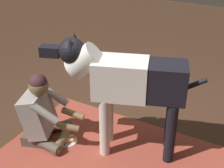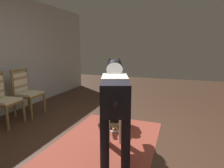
{
  "view_description": "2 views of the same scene",
  "coord_description": "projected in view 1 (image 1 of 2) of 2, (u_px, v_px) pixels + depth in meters",
  "views": [
    {
      "loc": [
        -1.31,
        2.58,
        2.24
      ],
      "look_at": [
        0.04,
        0.15,
        0.74
      ],
      "focal_mm": 49.59,
      "sensor_mm": 36.0,
      "label": 1
    },
    {
      "loc": [
        -2.44,
        -0.61,
        1.42
      ],
      "look_at": [
        0.39,
        0.41,
        0.84
      ],
      "focal_mm": 29.96,
      "sensor_mm": 36.0,
      "label": 2
    }
  ],
  "objects": [
    {
      "name": "ground_plane",
      "position": [
        122.0,
        135.0,
        3.61
      ],
      "size": [
        13.14,
        13.14,
        0.0
      ],
      "primitive_type": "plane",
      "color": "#432B1E"
    },
    {
      "name": "area_rug",
      "position": [
        116.0,
        158.0,
        3.26
      ],
      "size": [
        2.36,
        1.47,
        0.01
      ],
      "primitive_type": "cube",
      "color": "#9B4031",
      "rests_on": "ground"
    },
    {
      "name": "person_sitting_on_floor",
      "position": [
        43.0,
        115.0,
        3.38
      ],
      "size": [
        0.73,
        0.6,
        0.83
      ],
      "color": "#514A3F",
      "rests_on": "ground"
    },
    {
      "name": "large_dog",
      "position": [
        126.0,
        82.0,
        3.02
      ],
      "size": [
        1.54,
        0.69,
        1.27
      ],
      "color": "silver",
      "rests_on": "ground"
    },
    {
      "name": "hot_dog_on_plate",
      "position": [
        67.0,
        140.0,
        3.5
      ],
      "size": [
        0.24,
        0.24,
        0.06
      ],
      "color": "silver",
      "rests_on": "ground"
    }
  ]
}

